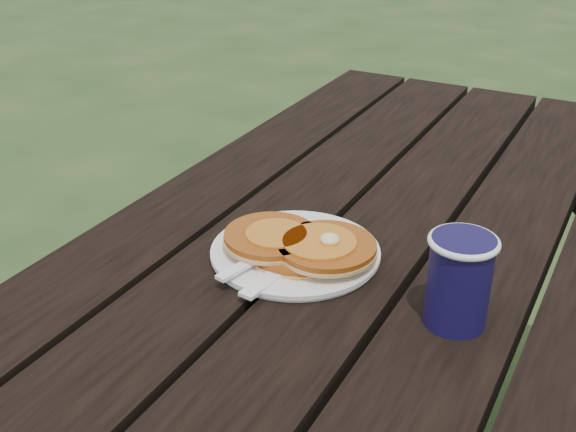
% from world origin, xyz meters
% --- Properties ---
extents(plate, '(0.26, 0.26, 0.01)m').
position_xyz_m(plate, '(-0.08, 0.05, 0.76)').
color(plate, white).
rests_on(plate, picnic_table).
extents(pancake_stack, '(0.20, 0.14, 0.04)m').
position_xyz_m(pancake_stack, '(-0.07, 0.04, 0.77)').
color(pancake_stack, '#A74E12').
rests_on(pancake_stack, plate).
extents(knife, '(0.04, 0.18, 0.00)m').
position_xyz_m(knife, '(-0.07, 0.00, 0.76)').
color(knife, white).
rests_on(knife, plate).
extents(fork, '(0.07, 0.16, 0.01)m').
position_xyz_m(fork, '(-0.11, -0.02, 0.77)').
color(fork, white).
rests_on(fork, plate).
extents(coffee_cup, '(0.08, 0.08, 0.11)m').
position_xyz_m(coffee_cup, '(0.15, -0.00, 0.81)').
color(coffee_cup, '#120D39').
rests_on(coffee_cup, picnic_table).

